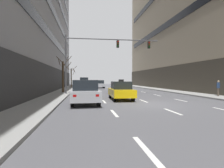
{
  "coord_description": "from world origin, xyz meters",
  "views": [
    {
      "loc": [
        -4.72,
        -12.41,
        1.76
      ],
      "look_at": [
        -0.45,
        16.44,
        1.02
      ],
      "focal_mm": 29.63,
      "sensor_mm": 36.0,
      "label": 1
    }
  ],
  "objects_px": {
    "car_driving_2": "(84,83)",
    "car_driving_0": "(100,84)",
    "traffic_signal_0": "(100,51)",
    "car_driving_1": "(85,92)",
    "street_tree_1": "(63,74)",
    "pedestrian_0": "(218,87)",
    "taxi_driving_3": "(121,91)",
    "street_tree_0": "(72,77)"
  },
  "relations": [
    {
      "from": "car_driving_1",
      "to": "traffic_signal_0",
      "type": "bearing_deg",
      "value": 78.31
    },
    {
      "from": "taxi_driving_3",
      "to": "pedestrian_0",
      "type": "bearing_deg",
      "value": 2.64
    },
    {
      "from": "pedestrian_0",
      "to": "car_driving_1",
      "type": "bearing_deg",
      "value": -167.48
    },
    {
      "from": "street_tree_0",
      "to": "street_tree_1",
      "type": "xyz_separation_m",
      "value": [
        -0.03,
        -14.56,
        0.11
      ]
    },
    {
      "from": "car_driving_2",
      "to": "pedestrian_0",
      "type": "height_order",
      "value": "car_driving_2"
    },
    {
      "from": "pedestrian_0",
      "to": "street_tree_1",
      "type": "bearing_deg",
      "value": 152.73
    },
    {
      "from": "street_tree_0",
      "to": "traffic_signal_0",
      "type": "bearing_deg",
      "value": -75.71
    },
    {
      "from": "car_driving_2",
      "to": "street_tree_0",
      "type": "bearing_deg",
      "value": 171.49
    },
    {
      "from": "car_driving_2",
      "to": "car_driving_0",
      "type": "bearing_deg",
      "value": -10.2
    },
    {
      "from": "traffic_signal_0",
      "to": "street_tree_1",
      "type": "xyz_separation_m",
      "value": [
        -4.4,
        2.58,
        -2.66
      ]
    },
    {
      "from": "taxi_driving_3",
      "to": "traffic_signal_0",
      "type": "bearing_deg",
      "value": 103.3
    },
    {
      "from": "car_driving_1",
      "to": "traffic_signal_0",
      "type": "xyz_separation_m",
      "value": [
        1.7,
        8.19,
        4.2
      ]
    },
    {
      "from": "car_driving_1",
      "to": "taxi_driving_3",
      "type": "bearing_deg",
      "value": 37.78
    },
    {
      "from": "car_driving_0",
      "to": "car_driving_1",
      "type": "relative_size",
      "value": 0.92
    },
    {
      "from": "taxi_driving_3",
      "to": "pedestrian_0",
      "type": "xyz_separation_m",
      "value": [
        9.65,
        0.45,
        0.23
      ]
    },
    {
      "from": "street_tree_1",
      "to": "street_tree_0",
      "type": "bearing_deg",
      "value": 89.89
    },
    {
      "from": "car_driving_1",
      "to": "pedestrian_0",
      "type": "bearing_deg",
      "value": 12.52
    },
    {
      "from": "street_tree_1",
      "to": "traffic_signal_0",
      "type": "bearing_deg",
      "value": -30.42
    },
    {
      "from": "car_driving_1",
      "to": "street_tree_1",
      "type": "distance_m",
      "value": 11.21
    },
    {
      "from": "car_driving_1",
      "to": "street_tree_1",
      "type": "height_order",
      "value": "street_tree_1"
    },
    {
      "from": "car_driving_2",
      "to": "traffic_signal_0",
      "type": "xyz_separation_m",
      "value": [
        1.87,
        -16.77,
        3.97
      ]
    },
    {
      "from": "traffic_signal_0",
      "to": "car_driving_2",
      "type": "bearing_deg",
      "value": 96.38
    },
    {
      "from": "pedestrian_0",
      "to": "traffic_signal_0",
      "type": "bearing_deg",
      "value": 154.04
    },
    {
      "from": "traffic_signal_0",
      "to": "street_tree_1",
      "type": "height_order",
      "value": "traffic_signal_0"
    },
    {
      "from": "car_driving_1",
      "to": "pedestrian_0",
      "type": "distance_m",
      "value": 13.03
    },
    {
      "from": "traffic_signal_0",
      "to": "car_driving_0",
      "type": "bearing_deg",
      "value": 85.17
    },
    {
      "from": "car_driving_2",
      "to": "street_tree_0",
      "type": "xyz_separation_m",
      "value": [
        -2.49,
        0.37,
        1.21
      ]
    },
    {
      "from": "traffic_signal_0",
      "to": "street_tree_0",
      "type": "relative_size",
      "value": 2.5
    },
    {
      "from": "car_driving_1",
      "to": "pedestrian_0",
      "type": "height_order",
      "value": "car_driving_1"
    },
    {
      "from": "traffic_signal_0",
      "to": "street_tree_0",
      "type": "distance_m",
      "value": 17.9
    },
    {
      "from": "car_driving_1",
      "to": "taxi_driving_3",
      "type": "xyz_separation_m",
      "value": [
        3.07,
        2.38,
        -0.06
      ]
    },
    {
      "from": "car_driving_0",
      "to": "car_driving_2",
      "type": "height_order",
      "value": "car_driving_2"
    },
    {
      "from": "car_driving_2",
      "to": "street_tree_1",
      "type": "xyz_separation_m",
      "value": [
        -2.52,
        -14.19,
        1.32
      ]
    },
    {
      "from": "street_tree_0",
      "to": "pedestrian_0",
      "type": "distance_m",
      "value": 27.29
    },
    {
      "from": "car_driving_0",
      "to": "traffic_signal_0",
      "type": "distance_m",
      "value": 16.79
    },
    {
      "from": "taxi_driving_3",
      "to": "car_driving_2",
      "type": "bearing_deg",
      "value": 98.18
    },
    {
      "from": "car_driving_1",
      "to": "car_driving_0",
      "type": "bearing_deg",
      "value": 82.84
    },
    {
      "from": "car_driving_1",
      "to": "street_tree_0",
      "type": "bearing_deg",
      "value": 96.02
    },
    {
      "from": "car_driving_0",
      "to": "street_tree_0",
      "type": "relative_size",
      "value": 0.97
    },
    {
      "from": "pedestrian_0",
      "to": "car_driving_0",
      "type": "bearing_deg",
      "value": 114.13
    },
    {
      "from": "car_driving_0",
      "to": "taxi_driving_3",
      "type": "height_order",
      "value": "taxi_driving_3"
    },
    {
      "from": "car_driving_2",
      "to": "street_tree_1",
      "type": "relative_size",
      "value": 0.97
    }
  ]
}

